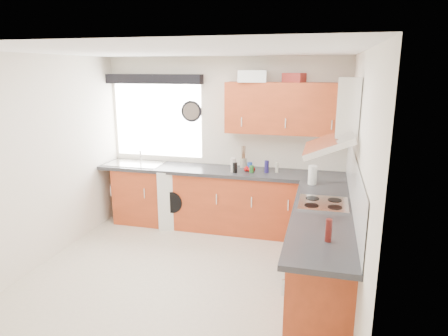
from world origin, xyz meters
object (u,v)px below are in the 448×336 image
(upper_cabinets, at_px, (287,108))
(extractor_hood, at_px, (338,125))
(washing_machine, at_px, (179,196))
(oven, at_px, (321,245))

(upper_cabinets, bearing_deg, extractor_hood, -63.87)
(extractor_hood, relative_size, washing_machine, 0.89)
(extractor_hood, xyz_separation_m, washing_machine, (-2.23, 1.22, -1.33))
(extractor_hood, bearing_deg, upper_cabinets, 116.13)
(washing_machine, bearing_deg, extractor_hood, -47.68)
(washing_machine, bearing_deg, oven, -48.80)
(washing_machine, bearing_deg, upper_cabinets, -15.20)
(oven, relative_size, extractor_hood, 1.09)
(extractor_hood, bearing_deg, oven, 180.00)
(oven, distance_m, upper_cabinets, 1.99)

